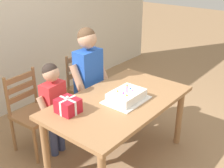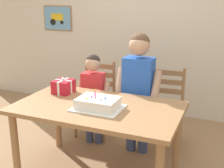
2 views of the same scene
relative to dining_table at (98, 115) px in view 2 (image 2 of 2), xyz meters
The scene contains 8 objects.
back_wall 1.99m from the dining_table, 90.17° to the left, with size 6.40×0.11×2.60m.
dining_table is the anchor object (origin of this frame).
birthday_cake 0.16m from the dining_table, 60.76° to the right, with size 0.44×0.34×0.19m.
gift_box_red_large 0.56m from the dining_table, 156.52° to the left, with size 0.19×0.21×0.17m.
chair_left 1.00m from the dining_table, 116.57° to the left, with size 0.45×0.45×0.92m.
chair_right 1.00m from the dining_table, 63.72° to the left, with size 0.45×0.45×0.92m.
child_older 0.67m from the dining_table, 71.75° to the left, with size 0.49×0.28×1.35m.
child_younger 0.70m from the dining_table, 119.42° to the left, with size 0.41×0.24×1.09m.
Camera 2 is at (1.11, -2.31, 1.71)m, focal length 47.32 mm.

